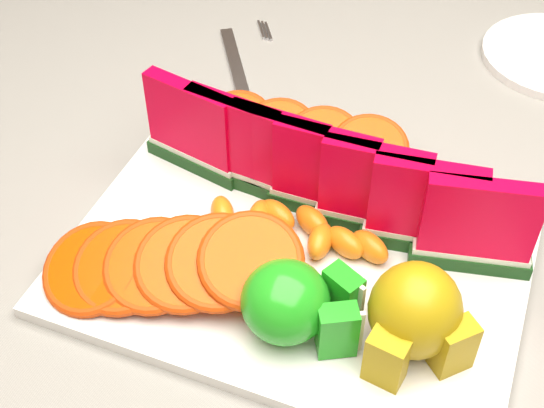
{
  "coord_description": "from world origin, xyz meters",
  "views": [
    {
      "loc": [
        0.08,
        -0.53,
        1.28
      ],
      "look_at": [
        -0.09,
        -0.09,
        0.81
      ],
      "focal_mm": 50.0,
      "sensor_mm": 36.0,
      "label": 1
    }
  ],
  "objects_px": {
    "platter": "(299,253)",
    "apple_cluster": "(295,303)",
    "pear_cluster": "(416,315)",
    "fork": "(239,65)"
  },
  "relations": [
    {
      "from": "platter",
      "to": "apple_cluster",
      "type": "height_order",
      "value": "apple_cluster"
    },
    {
      "from": "platter",
      "to": "fork",
      "type": "bearing_deg",
      "value": 123.2
    },
    {
      "from": "pear_cluster",
      "to": "fork",
      "type": "xyz_separation_m",
      "value": [
        -0.29,
        0.32,
        -0.05
      ]
    },
    {
      "from": "platter",
      "to": "apple_cluster",
      "type": "bearing_deg",
      "value": -72.66
    },
    {
      "from": "platter",
      "to": "pear_cluster",
      "type": "relative_size",
      "value": 4.18
    },
    {
      "from": "platter",
      "to": "apple_cluster",
      "type": "distance_m",
      "value": 0.09
    },
    {
      "from": "apple_cluster",
      "to": "platter",
      "type": "bearing_deg",
      "value": 107.34
    },
    {
      "from": "apple_cluster",
      "to": "fork",
      "type": "height_order",
      "value": "apple_cluster"
    },
    {
      "from": "platter",
      "to": "pear_cluster",
      "type": "xyz_separation_m",
      "value": [
        0.12,
        -0.06,
        0.04
      ]
    },
    {
      "from": "apple_cluster",
      "to": "pear_cluster",
      "type": "xyz_separation_m",
      "value": [
        0.09,
        0.02,
        0.01
      ]
    }
  ]
}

